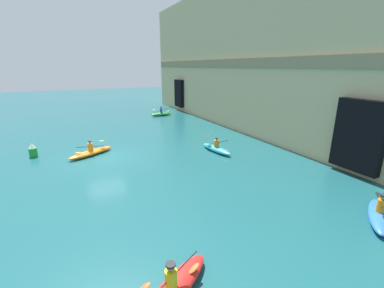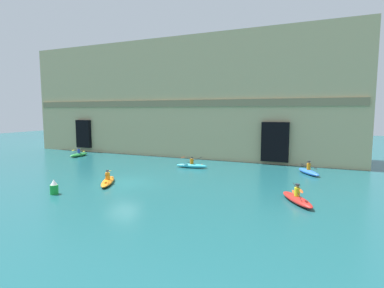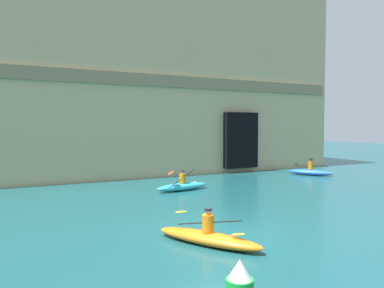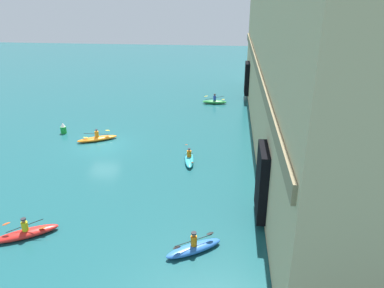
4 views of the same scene
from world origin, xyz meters
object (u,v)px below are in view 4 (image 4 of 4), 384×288
object	(u,v)px
kayak_orange	(97,138)
kayak_green	(215,102)
kayak_red	(26,233)
kayak_cyan	(189,158)
kayak_blue	(194,248)
marker_buoy	(63,128)

from	to	relation	value
kayak_orange	kayak_green	bearing A→B (deg)	-157.01
kayak_red	kayak_cyan	bearing A→B (deg)	21.07
kayak_blue	marker_buoy	size ratio (longest dim) A/B	3.00
kayak_orange	kayak_blue	distance (m)	17.43
kayak_red	kayak_blue	world-z (taller)	kayak_blue
marker_buoy	kayak_green	bearing A→B (deg)	128.83
kayak_cyan	kayak_red	xyz separation A→B (m)	(10.51, -7.89, 0.01)
kayak_green	kayak_blue	xyz separation A→B (m)	(26.72, 0.16, -0.00)
kayak_blue	kayak_red	bearing A→B (deg)	-34.74
kayak_blue	marker_buoy	distance (m)	20.94
kayak_cyan	kayak_blue	xyz separation A→B (m)	(10.83, 1.42, 0.00)
kayak_red	kayak_orange	bearing A→B (deg)	61.09
kayak_cyan	kayak_blue	size ratio (longest dim) A/B	1.07
kayak_cyan	marker_buoy	distance (m)	13.34
kayak_orange	kayak_green	distance (m)	15.96
kayak_orange	kayak_blue	size ratio (longest dim) A/B	1.14
kayak_cyan	kayak_red	distance (m)	13.15
kayak_orange	kayak_red	size ratio (longest dim) A/B	1.04
kayak_red	kayak_green	bearing A→B (deg)	38.84
kayak_blue	kayak_orange	bearing A→B (deg)	-87.51
kayak_orange	kayak_cyan	size ratio (longest dim) A/B	1.07
kayak_orange	kayak_cyan	xyz separation A→B (m)	(3.40, 8.65, 0.03)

